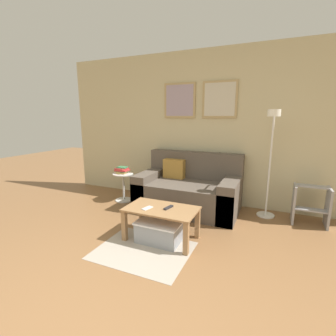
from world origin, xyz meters
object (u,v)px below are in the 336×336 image
(coffee_table, at_px, (161,214))
(side_table, at_px, (123,184))
(remote_control, at_px, (168,207))
(cell_phone, at_px, (147,208))
(book_stack, at_px, (122,170))
(step_stool, at_px, (310,204))
(storage_bin, at_px, (160,230))
(couch, at_px, (189,190))
(floor_lamp, at_px, (270,156))

(coffee_table, xyz_separation_m, side_table, (-1.22, 1.00, -0.02))
(remote_control, xyz_separation_m, cell_phone, (-0.23, -0.11, -0.01))
(side_table, xyz_separation_m, cell_phone, (1.07, -1.07, 0.11))
(book_stack, xyz_separation_m, step_stool, (2.96, 0.21, -0.26))
(coffee_table, bearing_deg, remote_control, 19.49)
(coffee_table, xyz_separation_m, remote_control, (0.08, 0.03, 0.09))
(side_table, bearing_deg, step_stool, 4.53)
(storage_bin, xyz_separation_m, step_stool, (1.71, 1.27, 0.16))
(coffee_table, relative_size, book_stack, 3.73)
(coffee_table, relative_size, cell_phone, 6.18)
(side_table, distance_m, book_stack, 0.26)
(coffee_table, relative_size, side_table, 1.74)
(couch, height_order, side_table, couch)
(coffee_table, distance_m, cell_phone, 0.19)
(remote_control, bearing_deg, side_table, 156.65)
(couch, bearing_deg, storage_bin, -88.36)
(step_stool, bearing_deg, couch, -175.94)
(book_stack, bearing_deg, floor_lamp, 2.72)
(couch, relative_size, book_stack, 6.84)
(storage_bin, bearing_deg, coffee_table, 91.78)
(coffee_table, height_order, side_table, side_table)
(couch, xyz_separation_m, cell_phone, (-0.12, -1.18, 0.10))
(coffee_table, height_order, storage_bin, coffee_table)
(remote_control, bearing_deg, floor_lamp, 59.28)
(coffee_table, bearing_deg, book_stack, 140.82)
(floor_lamp, bearing_deg, side_table, -176.79)
(remote_control, relative_size, step_stool, 0.28)
(step_stool, bearing_deg, side_table, -175.47)
(book_stack, relative_size, cell_phone, 1.66)
(couch, height_order, book_stack, couch)
(coffee_table, distance_m, side_table, 1.57)
(coffee_table, relative_size, storage_bin, 1.61)
(coffee_table, bearing_deg, storage_bin, -88.22)
(step_stool, bearing_deg, floor_lamp, -170.03)
(floor_lamp, relative_size, cell_phone, 11.23)
(storage_bin, xyz_separation_m, remote_control, (0.08, 0.07, 0.28))
(storage_bin, bearing_deg, cell_phone, -166.12)
(remote_control, bearing_deg, couch, 109.36)
(coffee_table, bearing_deg, side_table, 140.68)
(coffee_table, xyz_separation_m, step_stool, (1.71, 1.23, -0.03))
(floor_lamp, relative_size, remote_control, 10.48)
(cell_phone, bearing_deg, step_stool, 49.96)
(floor_lamp, bearing_deg, step_stool, 9.97)
(couch, bearing_deg, cell_phone, -95.69)
(storage_bin, height_order, floor_lamp, floor_lamp)
(book_stack, relative_size, remote_control, 1.55)
(floor_lamp, xyz_separation_m, book_stack, (-2.39, -0.11, -0.39))
(couch, distance_m, step_stool, 1.75)
(side_table, bearing_deg, remote_control, -36.70)
(floor_lamp, xyz_separation_m, remote_control, (-1.07, -1.10, -0.53))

